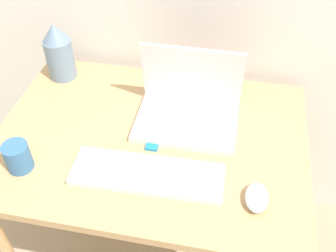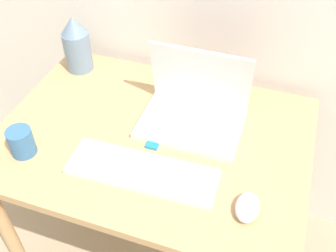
{
  "view_description": "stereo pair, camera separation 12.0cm",
  "coord_description": "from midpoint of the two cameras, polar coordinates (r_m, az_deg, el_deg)",
  "views": [
    {
      "loc": [
        0.24,
        -0.52,
        1.66
      ],
      "look_at": [
        0.07,
        0.33,
        0.84
      ],
      "focal_mm": 42.0,
      "sensor_mm": 36.0,
      "label": 1
    },
    {
      "loc": [
        0.35,
        -0.49,
        1.66
      ],
      "look_at": [
        0.07,
        0.33,
        0.84
      ],
      "focal_mm": 42.0,
      "sensor_mm": 36.0,
      "label": 2
    }
  ],
  "objects": [
    {
      "name": "desk",
      "position": [
        1.38,
        -4.97,
        -4.66
      ],
      "size": [
        1.03,
        0.75,
        0.74
      ],
      "color": "tan",
      "rests_on": "ground_plane"
    },
    {
      "name": "laptop",
      "position": [
        1.33,
        0.4,
        2.84
      ],
      "size": [
        0.34,
        0.25,
        0.26
      ],
      "color": "white",
      "rests_on": "desk"
    },
    {
      "name": "keyboard",
      "position": [
        1.19,
        -5.95,
        -7.12
      ],
      "size": [
        0.46,
        0.16,
        0.02
      ],
      "color": "white",
      "rests_on": "desk"
    },
    {
      "name": "mouse",
      "position": [
        1.14,
        9.8,
        -10.37
      ],
      "size": [
        0.07,
        0.1,
        0.04
      ],
      "color": "silver",
      "rests_on": "desk"
    },
    {
      "name": "vase",
      "position": [
        1.57,
        -17.74,
        10.16
      ],
      "size": [
        0.1,
        0.1,
        0.23
      ],
      "color": "slate",
      "rests_on": "desk"
    },
    {
      "name": "mp3_player",
      "position": [
        1.28,
        -4.85,
        -2.59
      ],
      "size": [
        0.04,
        0.07,
        0.01
      ],
      "color": "#1E7FB7",
      "rests_on": "desk"
    },
    {
      "name": "mug",
      "position": [
        1.28,
        -23.51,
        -4.25
      ],
      "size": [
        0.08,
        0.08,
        0.09
      ],
      "color": "teal",
      "rests_on": "desk"
    }
  ]
}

